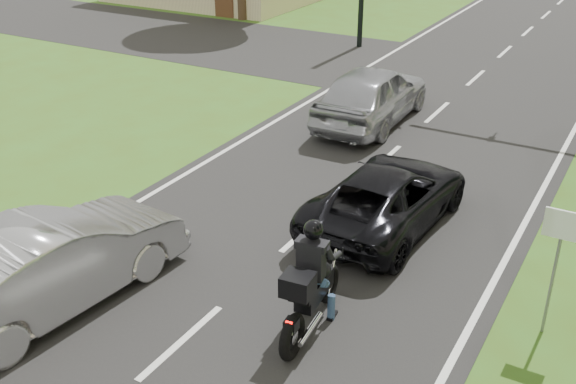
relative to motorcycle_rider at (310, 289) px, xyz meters
The scene contains 8 objects.
ground 2.12m from the motorcycle_rider, 140.71° to the right, with size 140.00×140.00×0.00m, color #3D5B19.
road 8.91m from the motorcycle_rider, 99.97° to the left, with size 8.00×100.00×0.01m, color black.
cross_road 14.84m from the motorcycle_rider, 95.95° to the left, with size 60.00×7.00×0.01m, color black.
motorcycle_rider is the anchor object (origin of this frame).
dark_suv 3.76m from the motorcycle_rider, 94.14° to the left, with size 2.05×4.44×1.23m, color black.
silver_sedan 4.18m from the motorcycle_rider, 159.82° to the right, with size 1.63×4.66×1.54m, color #B7B7BC.
silver_suv 9.48m from the motorcycle_rider, 107.80° to the left, with size 1.93×4.79×1.63m, color #9B9CA2.
sign_white 3.70m from the motorcycle_rider, 28.57° to the left, with size 0.55×0.07×2.12m.
Camera 1 is at (5.46, -6.28, 6.55)m, focal length 42.00 mm.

